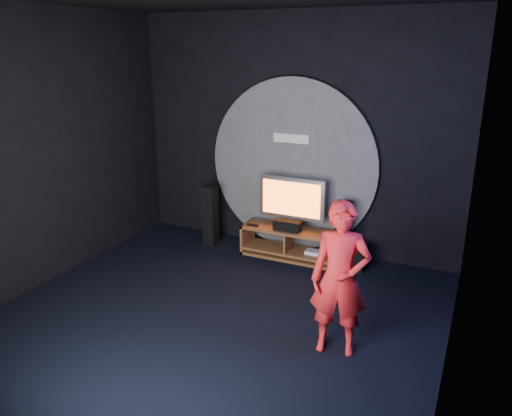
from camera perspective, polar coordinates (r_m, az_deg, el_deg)
The scene contains 14 objects.
floor at distance 5.91m, azimuth -4.97°, elevation -12.54°, with size 5.00×5.00×0.00m, color black.
back_wall at distance 7.46m, azimuth 4.37°, elevation 8.29°, with size 5.00×0.04×3.50m, color black.
front_wall at distance 3.44m, azimuth -27.08°, elevation -5.19°, with size 5.00×0.04×3.50m, color black.
left_wall at distance 6.84m, azimuth -23.95°, elevation 5.94°, with size 0.04×5.00×3.50m, color black.
right_wall at distance 4.55m, azimuth 22.79°, elevation 0.71°, with size 0.04×5.00×3.50m, color black.
wall_disc_panel at distance 7.50m, azimuth 4.14°, elevation 4.85°, with size 2.60×0.11×2.60m.
media_console at distance 7.43m, azimuth 3.85°, elevation -4.22°, with size 1.41×0.45×0.45m.
tv at distance 7.27m, azimuth 4.10°, elevation 0.85°, with size 0.99×0.22×0.75m.
center_speaker at distance 7.24m, azimuth 3.60°, elevation -2.02°, with size 0.40×0.15×0.15m, color black.
remote at distance 7.44m, azimuth -0.36°, elevation -1.97°, with size 0.18×0.05×0.02m, color black.
tower_speaker_left at distance 7.85m, azimuth -5.22°, elevation -0.84°, with size 0.19×0.21×0.95m, color black.
tower_speaker_right at distance 7.16m, azimuth 9.83°, elevation -2.92°, with size 0.19×0.21×0.95m, color black.
subwoofer at distance 7.20m, azimuth 11.13°, elevation -5.42°, with size 0.33×0.33×0.36m, color black.
player at distance 5.05m, azimuth 9.58°, elevation -8.02°, with size 0.58×0.38×1.60m, color red.
Camera 1 is at (2.61, -4.38, 2.98)m, focal length 35.00 mm.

